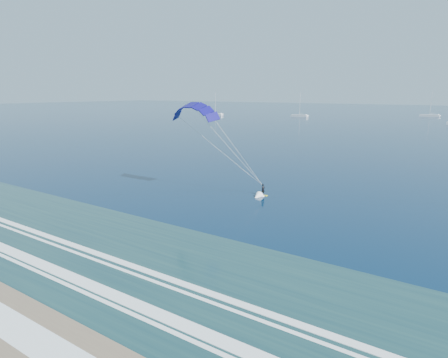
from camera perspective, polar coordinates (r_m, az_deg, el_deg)
kitesurfer_rig at (r=53.29m, az=0.23°, el=5.04°), size 14.11×6.70×13.53m
sailboat_0 at (r=238.07m, az=-1.23°, el=9.24°), size 9.78×2.40×13.16m
sailboat_1 at (r=227.80m, az=10.73°, el=8.88°), size 9.53×2.40×12.97m
sailboat_2 at (r=253.63m, az=27.32°, el=8.07°), size 10.09×2.40×13.42m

